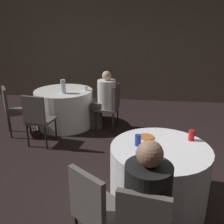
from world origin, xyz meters
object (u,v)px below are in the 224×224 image
Objects in this scene: pizza_plate_near at (146,137)px; bottle_far at (63,87)px; person_black_shirt at (148,205)px; person_white_shirt at (104,100)px; chair_far_southwest at (11,107)px; chair_far_south at (37,116)px; soda_can_silver at (139,156)px; soda_can_red at (192,135)px; chair_far_east at (112,103)px; chair_near_southwest at (95,207)px; soda_can_blue at (138,140)px; table_far at (64,108)px; table_near at (159,177)px.

bottle_far is at bearing 131.32° from pizza_plate_near.
person_black_shirt reaches higher than pizza_plate_near.
chair_far_southwest is at bearing 112.88° from person_white_shirt.
pizza_plate_near is at bearing -21.41° from chair_far_south.
soda_can_silver is 0.79m from soda_can_red.
chair_far_south and chair_far_east have the same top height.
chair_near_southwest is 1.36m from soda_can_red.
chair_far_south is 7.35× the size of soda_can_blue.
chair_far_southwest is 0.75× the size of person_black_shirt.
chair_far_southwest is 3.07m from soda_can_silver.
soda_can_blue is at bearing -114.02° from pizza_plate_near.
soda_can_silver is (2.35, -1.96, 0.25)m from chair_far_southwest.
person_black_shirt reaches higher than table_far.
pizza_plate_near is (1.75, -0.99, 0.20)m from chair_far_south.
table_far is 5.65× the size of pizza_plate_near.
chair_near_southwest is at bearing -172.42° from person_black_shirt.
chair_far_southwest is (-2.58, 1.63, 0.17)m from table_near.
chair_far_south is at bearing 137.47° from soda_can_silver.
table_far is 1.00m from chair_far_south.
table_near is at bearing -55.18° from pizza_plate_near.
chair_far_east is 1.84m from chair_far_southwest.
person_black_shirt is at bearing -88.96° from pizza_plate_near.
soda_can_red is at bearing 32.31° from table_near.
bottle_far is (-2.04, 1.75, 0.07)m from soda_can_red.
table_near is at bearing -49.35° from bottle_far.
soda_can_red is at bearing 83.55° from chair_near_southwest.
soda_can_silver is at bearing -159.08° from chair_far_east.
chair_near_southwest is 0.78× the size of person_white_shirt.
table_far is 0.54m from bottle_far.
table_far is at bearing 90.00° from chair_far_south.
table_far is 2.98m from soda_can_silver.
person_white_shirt reaches higher than chair_far_east.
person_white_shirt is at bearing 114.55° from table_near.
chair_far_southwest is 3.26m from soda_can_red.
soda_can_blue is at bearing 92.65° from soda_can_silver.
person_black_shirt is at bearing -78.52° from soda_can_silver.
chair_near_southwest is 7.35× the size of soda_can_silver.
soda_can_blue is at bearing -53.42° from bottle_far.
person_white_shirt reaches higher than table_far.
chair_far_south is at bearing 144.31° from soda_can_blue.
soda_can_silver is 0.35m from soda_can_blue.
table_near is 5.30× the size of pizza_plate_near.
person_black_shirt reaches higher than chair_far_east.
table_far is 1.27× the size of chair_far_southwest.
chair_far_south is at bearing 23.79° from chair_far_southwest.
chair_near_southwest is 2.97m from bottle_far.
chair_far_east is at bearing 5.59° from bottle_far.
person_black_shirt is 9.85× the size of soda_can_blue.
chair_near_southwest is 2.83m from chair_far_east.
bottle_far is (-1.46, 2.29, 0.07)m from soda_can_silver.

